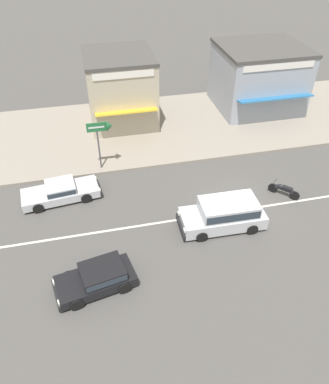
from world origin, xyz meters
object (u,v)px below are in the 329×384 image
Objects in this scene: minivan_silver_0 at (225,213)px; hatchback_black_2 at (98,277)px; arrow_signboard at (105,129)px; shopfront_far_kios at (120,88)px; sedan_silver_5 at (61,191)px; shopfront_mid_block at (258,77)px; motorcycle_0 at (284,190)px.

minivan_silver_0 is 7.22m from hatchback_black_2.
minivan_silver_0 is at bearing -50.80° from arrow_signboard.
shopfront_far_kios reaches higher than arrow_signboard.
shopfront_mid_block reaches higher than sedan_silver_5.
shopfront_far_kios reaches higher than sedan_silver_5.
motorcycle_0 is 0.24× the size of shopfront_far_kios.
motorcycle_0 is 13.75m from shopfront_far_kios.
minivan_silver_0 is at bearing -119.51° from shopfront_mid_block.
shopfront_mid_block reaches higher than arrow_signboard.
arrow_signboard is 0.54× the size of shopfront_far_kios.
arrow_signboard is at bearing -153.83° from shopfront_mid_block.
hatchback_black_2 is 9.40m from arrow_signboard.
motorcycle_0 is 10.99m from arrow_signboard.
motorcycle_0 is 11.66m from shopfront_mid_block.
arrow_signboard reaches higher than minivan_silver_0.
arrow_signboard is (1.45, 9.01, 2.26)m from hatchback_black_2.
hatchback_black_2 is 2.66× the size of motorcycle_0.
minivan_silver_0 reaches higher than motorcycle_0.
hatchback_black_2 is at bearing -132.62° from shopfront_mid_block.
hatchback_black_2 is 11.71m from motorcycle_0.
minivan_silver_0 is 14.64m from shopfront_mid_block.
minivan_silver_0 is at bearing -159.31° from motorcycle_0.
hatchback_black_2 is 6.80m from sedan_silver_5.
shopfront_far_kios reaches higher than hatchback_black_2.
minivan_silver_0 is 3.17× the size of motorcycle_0.
shopfront_mid_block is 1.09× the size of shopfront_far_kios.
shopfront_mid_block is at bearing -0.01° from shopfront_far_kios.
motorcycle_0 is at bearing -54.71° from shopfront_far_kios.
arrow_signboard reaches higher than sedan_silver_5.
sedan_silver_5 is 17.78m from shopfront_mid_block.
sedan_silver_5 is 4.47m from arrow_signboard.
shopfront_mid_block is 10.80m from shopfront_far_kios.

